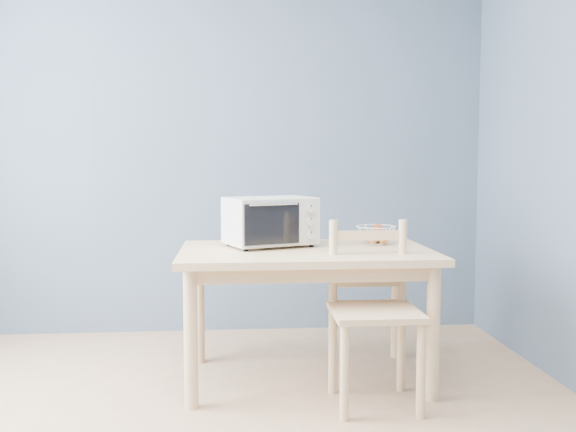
{
  "coord_description": "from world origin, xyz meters",
  "views": [
    {
      "loc": [
        0.18,
        -2.42,
        1.24
      ],
      "look_at": [
        0.49,
        1.2,
        0.93
      ],
      "focal_mm": 40.0,
      "sensor_mm": 36.0,
      "label": 1
    }
  ],
  "objects": [
    {
      "name": "room",
      "position": [
        0.0,
        0.0,
        1.3
      ],
      "size": [
        4.01,
        4.51,
        2.61
      ],
      "color": "tan",
      "rests_on": "ground"
    },
    {
      "name": "fruit_basket",
      "position": [
        1.01,
        1.29,
        0.81
      ],
      "size": [
        0.31,
        0.31,
        0.12
      ],
      "rotation": [
        0.0,
        0.0,
        0.36
      ],
      "color": "silver",
      "rests_on": "dining_table"
    },
    {
      "name": "dining_table",
      "position": [
        0.58,
        1.12,
        0.65
      ],
      "size": [
        1.4,
        0.9,
        0.75
      ],
      "color": "#DFB386",
      "rests_on": "ground"
    },
    {
      "name": "toaster_oven",
      "position": [
        0.37,
        1.24,
        0.9
      ],
      "size": [
        0.57,
        0.5,
        0.29
      ],
      "rotation": [
        0.0,
        0.0,
        0.38
      ],
      "color": "beige",
      "rests_on": "dining_table"
    },
    {
      "name": "dining_chair",
      "position": [
        0.89,
        0.76,
        0.46
      ],
      "size": [
        0.44,
        0.44,
        0.93
      ],
      "rotation": [
        0.0,
        0.0,
        -0.0
      ],
      "color": "#DFB386",
      "rests_on": "ground"
    }
  ]
}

